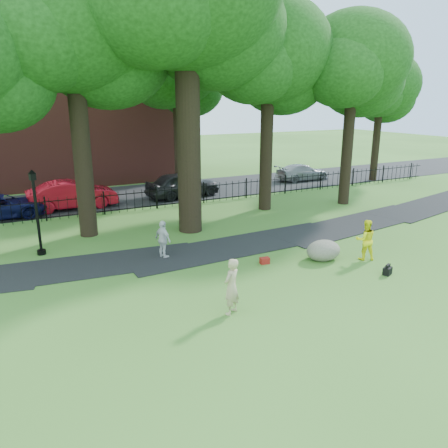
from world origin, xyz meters
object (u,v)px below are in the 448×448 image
big_tree (188,0)px  woman (231,287)px  red_sedan (72,195)px  man (365,240)px  lamppost (37,214)px  boulder (323,249)px

big_tree → woman: big_tree is taller
big_tree → red_sedan: 12.52m
man → lamppost: lamppost is taller
lamppost → red_sedan: bearing=55.5°
lamppost → red_sedan: lamppost is taller
woman → boulder: woman is taller
lamppost → red_sedan: size_ratio=0.70×
man → boulder: 1.67m
lamppost → woman: bearing=-77.3°
lamppost → man: bearing=-46.2°
woman → red_sedan: (-2.06, 15.55, -0.04)m
boulder → lamppost: size_ratio=0.41×
big_tree → boulder: 11.88m
woman → boulder: (5.38, 2.34, -0.44)m
boulder → lamppost: bearing=149.9°
woman → boulder: 5.88m
big_tree → woman: size_ratio=8.37×
man → lamppost: size_ratio=0.46×
boulder → lamppost: (-9.87, 5.71, 1.29)m
woman → lamppost: 9.26m
big_tree → lamppost: size_ratio=4.12×
man → boulder: size_ratio=1.13×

